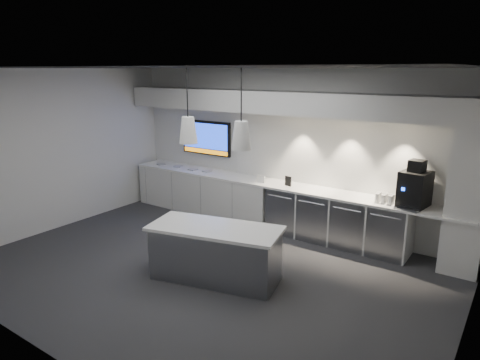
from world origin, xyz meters
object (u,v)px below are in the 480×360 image
Objects in this scene: coffee_machine at (415,187)px; island at (215,253)px; wall_tv at (206,138)px; bin at (161,253)px.

island is at bearing -123.49° from coffee_machine.
wall_tv reaches higher than coffee_machine.
coffee_machine is (3.10, 2.46, 0.98)m from bin.
coffee_machine is at bearing 33.13° from island.
island is 4.67× the size of bin.
coffee_machine is (4.35, -0.25, -0.36)m from wall_tv.
island is (2.20, -2.55, -1.15)m from wall_tv.
wall_tv is 0.61× the size of island.
wall_tv is 2.87× the size of bin.
bin is at bearing -65.14° from wall_tv.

